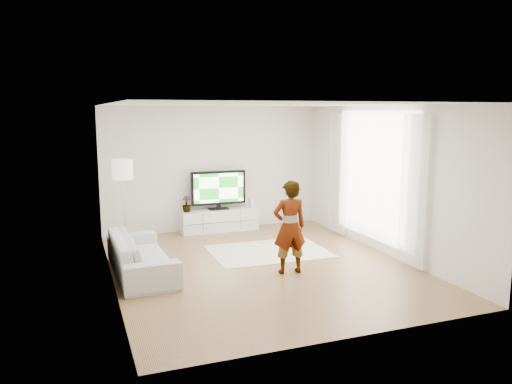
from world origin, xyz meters
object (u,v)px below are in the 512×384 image
object	(u,v)px
television	(218,189)
sofa	(141,254)
player	(290,227)
floor_lamp	(123,173)
rug	(269,251)
media_console	(219,220)

from	to	relation	value
television	sofa	bearing A→B (deg)	-129.95
player	floor_lamp	distance (m)	3.51
rug	player	world-z (taller)	player
television	media_console	bearing A→B (deg)	-90.00
television	player	size ratio (longest dim) A/B	0.80
sofa	floor_lamp	distance (m)	1.98
television	player	world-z (taller)	player
floor_lamp	player	bearing A→B (deg)	-45.33
rug	sofa	xyz separation A→B (m)	(-2.48, -0.46, 0.32)
player	floor_lamp	world-z (taller)	floor_lamp
rug	sofa	size ratio (longest dim) A/B	0.98
sofa	floor_lamp	xyz separation A→B (m)	(-0.10, 1.59, 1.18)
media_console	sofa	distance (m)	3.19
media_console	rug	xyz separation A→B (m)	(0.42, -1.97, -0.24)
sofa	rug	bearing A→B (deg)	-81.21
media_console	sofa	size ratio (longest dim) A/B	0.78
media_console	floor_lamp	distance (m)	2.64
player	floor_lamp	size ratio (longest dim) A/B	0.88
rug	media_console	bearing A→B (deg)	101.97
television	rug	bearing A→B (deg)	-78.19
media_console	player	xyz separation A→B (m)	(0.26, -3.29, 0.55)
media_console	floor_lamp	size ratio (longest dim) A/B	0.98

